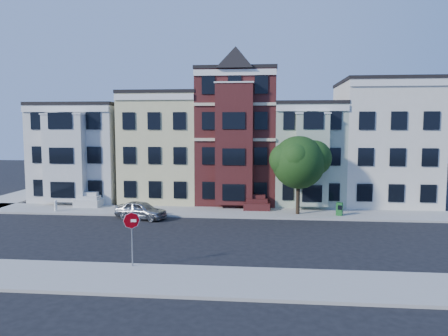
# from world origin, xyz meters

# --- Properties ---
(ground) EXTENTS (120.00, 120.00, 0.00)m
(ground) POSITION_xyz_m (0.00, 0.00, 0.00)
(ground) COLOR black
(far_sidewalk) EXTENTS (60.00, 4.00, 0.15)m
(far_sidewalk) POSITION_xyz_m (0.00, 8.00, 0.07)
(far_sidewalk) COLOR #9E9B93
(far_sidewalk) RESTS_ON ground
(near_sidewalk) EXTENTS (60.00, 4.00, 0.15)m
(near_sidewalk) POSITION_xyz_m (0.00, -8.00, 0.07)
(near_sidewalk) COLOR #9E9B93
(near_sidewalk) RESTS_ON ground
(house_white) EXTENTS (8.00, 9.00, 9.00)m
(house_white) POSITION_xyz_m (-15.00, 14.50, 4.50)
(house_white) COLOR beige
(house_white) RESTS_ON ground
(house_yellow) EXTENTS (7.00, 9.00, 10.00)m
(house_yellow) POSITION_xyz_m (-7.00, 14.50, 5.00)
(house_yellow) COLOR beige
(house_yellow) RESTS_ON ground
(house_brown) EXTENTS (7.00, 9.00, 12.00)m
(house_brown) POSITION_xyz_m (0.00, 14.50, 6.00)
(house_brown) COLOR #431715
(house_brown) RESTS_ON ground
(house_green) EXTENTS (6.00, 9.00, 9.00)m
(house_green) POSITION_xyz_m (6.50, 14.50, 4.50)
(house_green) COLOR #A2B197
(house_green) RESTS_ON ground
(house_cream) EXTENTS (8.00, 9.00, 11.00)m
(house_cream) POSITION_xyz_m (13.50, 14.50, 5.50)
(house_cream) COLOR silver
(house_cream) RESTS_ON ground
(street_tree) EXTENTS (8.24, 8.24, 7.70)m
(street_tree) POSITION_xyz_m (5.26, 7.61, 4.00)
(street_tree) COLOR #204715
(street_tree) RESTS_ON far_sidewalk
(parked_car) EXTENTS (4.38, 2.70, 1.39)m
(parked_car) POSITION_xyz_m (-6.87, 5.20, 0.70)
(parked_car) COLOR #93969A
(parked_car) RESTS_ON ground
(newspaper_box) EXTENTS (0.58, 0.55, 1.02)m
(newspaper_box) POSITION_xyz_m (8.48, 7.33, 0.66)
(newspaper_box) COLOR #1B5C23
(newspaper_box) RESTS_ON far_sidewalk
(fire_hydrant) EXTENTS (0.28, 0.28, 0.74)m
(fire_hydrant) POSITION_xyz_m (-14.59, 6.82, 0.52)
(fire_hydrant) COLOR silver
(fire_hydrant) RESTS_ON far_sidewalk
(stop_sign) EXTENTS (0.86, 0.20, 3.09)m
(stop_sign) POSITION_xyz_m (-3.89, -6.42, 1.70)
(stop_sign) COLOR #AF0009
(stop_sign) RESTS_ON near_sidewalk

